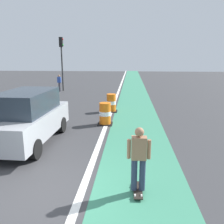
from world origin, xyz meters
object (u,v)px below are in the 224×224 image
Objects in this scene: pedestrian_crossing at (59,83)px; skateboarder_on_lane at (139,158)px; traffic_barrel_mid at (111,103)px; traffic_light_corner at (62,54)px; traffic_barrel_front at (105,114)px; parked_suv_nearest at (28,117)px.

skateboarder_on_lane is at bearing -67.21° from pedestrian_crossing.
skateboarder_on_lane reaches higher than traffic_barrel_mid.
traffic_barrel_mid is at bearing -57.59° from traffic_light_corner.
pedestrian_crossing is at bearing 125.05° from traffic_barrel_mid.
skateboarder_on_lane is 1.55× the size of traffic_barrel_front.
traffic_barrel_mid is at bearing 99.01° from skateboarder_on_lane.
parked_suv_nearest is at bearing 142.67° from skateboarder_on_lane.
traffic_barrel_front is 2.81m from traffic_barrel_mid.
traffic_light_corner reaches higher than traffic_barrel_mid.
traffic_barrel_front is (-1.47, 5.96, -0.38)m from skateboarder_on_lane.
traffic_light_corner reaches higher than parked_suv_nearest.
traffic_barrel_front and traffic_barrel_mid have the same top height.
parked_suv_nearest reaches higher than skateboarder_on_lane.
traffic_barrel_mid is at bearing -54.95° from pedestrian_crossing.
traffic_light_corner is at bearing 122.41° from traffic_barrel_mid.
parked_suv_nearest is at bearing -79.05° from traffic_light_corner.
traffic_barrel_front is 0.68× the size of pedestrian_crossing.
parked_suv_nearest is at bearing -77.81° from pedestrian_crossing.
traffic_light_corner is at bearing 100.95° from parked_suv_nearest.
skateboarder_on_lane is 0.33× the size of traffic_light_corner.
traffic_barrel_mid is 0.68× the size of pedestrian_crossing.
pedestrian_crossing is at bearing -111.41° from traffic_light_corner.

